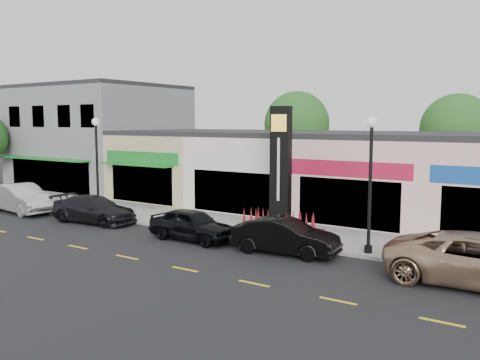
# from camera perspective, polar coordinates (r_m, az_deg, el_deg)

# --- Properties ---
(ground) EXTENTS (120.00, 120.00, 0.00)m
(ground) POSITION_cam_1_polar(r_m,az_deg,el_deg) (23.17, -7.17, -6.99)
(ground) COLOR black
(ground) RESTS_ON ground
(sidewalk) EXTENTS (52.00, 4.30, 0.15)m
(sidewalk) POSITION_cam_1_polar(r_m,az_deg,el_deg) (26.52, -1.02, -5.04)
(sidewalk) COLOR gray
(sidewalk) RESTS_ON ground
(curb) EXTENTS (52.00, 0.20, 0.15)m
(curb) POSITION_cam_1_polar(r_m,az_deg,el_deg) (24.74, -3.99, -5.90)
(curb) COLOR gray
(curb) RESTS_ON ground
(building_grey_2story) EXTENTS (12.00, 10.95, 8.30)m
(building_grey_2story) POSITION_cam_1_polar(r_m,az_deg,el_deg) (43.43, -15.48, 4.67)
(building_grey_2story) COLOR slate
(building_grey_2story) RESTS_ON ground
(shop_beige) EXTENTS (7.00, 10.85, 4.80)m
(shop_beige) POSITION_cam_1_polar(r_m,az_deg,el_deg) (36.90, -5.66, 1.86)
(shop_beige) COLOR tan
(shop_beige) RESTS_ON ground
(shop_cream) EXTENTS (7.00, 10.01, 4.80)m
(shop_cream) POSITION_cam_1_polar(r_m,az_deg,el_deg) (32.96, 3.84, 1.31)
(shop_cream) COLOR beige
(shop_cream) RESTS_ON ground
(shop_pink_w) EXTENTS (7.00, 10.01, 4.80)m
(shop_pink_w) POSITION_cam_1_polar(r_m,az_deg,el_deg) (30.13, 15.49, 0.59)
(shop_pink_w) COLOR beige
(shop_pink_w) RESTS_ON ground
(tree_rear_west) EXTENTS (5.20, 5.20, 7.83)m
(tree_rear_west) POSITION_cam_1_polar(r_m,az_deg,el_deg) (41.07, 6.40, 6.27)
(tree_rear_west) COLOR #382619
(tree_rear_west) RESTS_ON ground
(tree_rear_mid) EXTENTS (4.80, 4.80, 7.29)m
(tree_rear_mid) POSITION_cam_1_polar(r_m,az_deg,el_deg) (37.17, 23.16, 5.23)
(tree_rear_mid) COLOR #382619
(tree_rear_mid) RESTS_ON ground
(lamp_west_near) EXTENTS (0.44, 0.44, 5.47)m
(lamp_west_near) POSITION_cam_1_polar(r_m,az_deg,el_deg) (30.04, -15.79, 2.63)
(lamp_west_near) COLOR black
(lamp_west_near) RESTS_ON sidewalk
(lamp_east_near) EXTENTS (0.44, 0.44, 5.47)m
(lamp_east_near) POSITION_cam_1_polar(r_m,az_deg,el_deg) (20.77, 14.44, 1.01)
(lamp_east_near) COLOR black
(lamp_east_near) RESTS_ON sidewalk
(pylon_sign) EXTENTS (4.20, 1.30, 6.00)m
(pylon_sign) POSITION_cam_1_polar(r_m,az_deg,el_deg) (24.47, 4.56, -0.81)
(pylon_sign) COLOR #601410
(pylon_sign) RESTS_ON sidewalk
(car_white_van) EXTENTS (2.31, 5.34, 1.71)m
(car_white_van) POSITION_cam_1_polar(r_m,az_deg,el_deg) (32.97, -23.35, -1.91)
(car_white_van) COLOR #BBBBBB
(car_white_van) RESTS_ON ground
(car_dark_sedan) EXTENTS (2.50, 5.14, 1.44)m
(car_dark_sedan) POSITION_cam_1_polar(r_m,az_deg,el_deg) (28.44, -16.06, -3.18)
(car_dark_sedan) COLOR black
(car_dark_sedan) RESTS_ON ground
(car_black_sedan) EXTENTS (1.84, 4.35, 1.47)m
(car_black_sedan) POSITION_cam_1_polar(r_m,az_deg,el_deg) (23.37, -5.37, -5.01)
(car_black_sedan) COLOR black
(car_black_sedan) RESTS_ON ground
(car_black_conv) EXTENTS (1.95, 4.58, 1.47)m
(car_black_conv) POSITION_cam_1_polar(r_m,az_deg,el_deg) (21.00, 5.08, -6.33)
(car_black_conv) COLOR black
(car_black_conv) RESTS_ON ground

